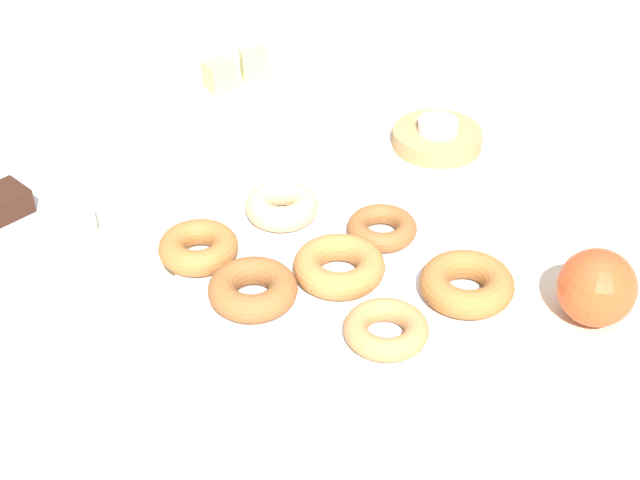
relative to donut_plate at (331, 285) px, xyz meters
The scene contains 16 objects.
ground_plane 0.01m from the donut_plate, ahead, with size 2.40×2.40×0.00m, color beige.
donut_plate is the anchor object (origin of this frame).
donut_0 0.13m from the donut_plate, 92.66° to the left, with size 0.08×0.08×0.03m, color #EABC84.
donut_1 0.09m from the donut_plate, behind, with size 0.09×0.09×0.03m, color #995B2D.
donut_2 0.10m from the donut_plate, 30.46° to the left, with size 0.08×0.08×0.02m, color #995B2D.
donut_3 0.14m from the donut_plate, 34.04° to the right, with size 0.09×0.09×0.03m, color #AD6B33.
donut_4 0.15m from the donut_plate, 142.29° to the left, with size 0.08×0.08×0.03m, color #AD6B33.
donut_5 0.02m from the donut_plate, 12.07° to the left, with size 0.09×0.09×0.03m, color #BC7A3D.
donut_6 0.11m from the donut_plate, 83.72° to the right, with size 0.08×0.08×0.02m, color #C6844C.
brownie_far 0.38m from the donut_plate, 139.30° to the left, with size 0.05×0.05×0.03m, color #381E14.
candle_holder 0.32m from the donut_plate, 41.54° to the left, with size 0.11×0.11×0.02m, color tan.
tealight 0.32m from the donut_plate, 41.54° to the left, with size 0.05×0.05×0.01m, color silver.
fruit_bowl 0.40m from the donut_plate, 84.24° to the left, with size 0.15×0.15×0.04m, color silver.
melon_chunk_left 0.40m from the donut_plate, 88.06° to the left, with size 0.04×0.04×0.04m, color #DBD67A.
melon_chunk_right 0.41m from the donut_plate, 80.74° to the left, with size 0.04×0.04×0.04m, color #DBD67A.
apple 0.26m from the donut_plate, 32.68° to the right, with size 0.08×0.08×0.08m, color #CC4C23.
Camera 1 is at (-0.32, -0.71, 0.64)m, focal length 54.34 mm.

